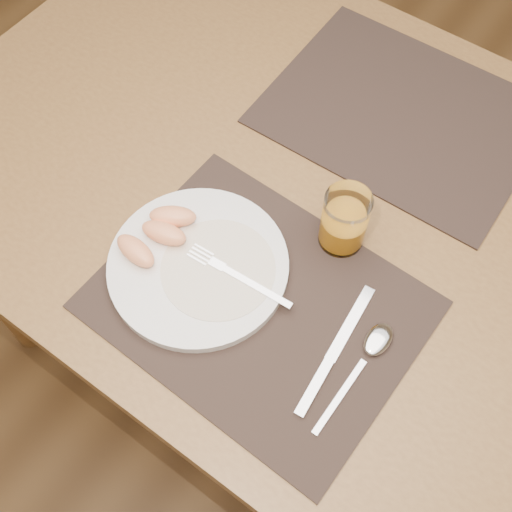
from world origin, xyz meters
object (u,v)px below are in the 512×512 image
object	(u,v)px
placemat_near	(258,304)
juice_glass	(344,222)
spoon	(373,348)
table	(324,225)
fork	(231,272)
plate	(198,266)
knife	(330,360)
placemat_far	(402,114)

from	to	relation	value
placemat_near	juice_glass	xyz separation A→B (m)	(0.04, 0.16, 0.05)
spoon	juice_glass	bearing A→B (deg)	136.08
table	placemat_near	distance (m)	0.24
placemat_near	fork	distance (m)	0.06
placemat_near	plate	distance (m)	0.11
knife	fork	bearing A→B (deg)	172.82
placemat_far	spoon	bearing A→B (deg)	-66.01
placemat_near	placemat_far	xyz separation A→B (m)	(-0.01, 0.44, 0.00)
spoon	table	bearing A→B (deg)	135.76
table	plate	world-z (taller)	plate
table	knife	distance (m)	0.29
placemat_near	juice_glass	world-z (taller)	juice_glass
fork	placemat_near	bearing A→B (deg)	-10.80
spoon	juice_glass	distance (m)	0.19
plate	fork	xyz separation A→B (m)	(0.05, 0.02, 0.01)
plate	juice_glass	size ratio (longest dim) A/B	2.56
placemat_near	plate	xyz separation A→B (m)	(-0.11, -0.00, 0.01)
plate	knife	xyz separation A→B (m)	(0.24, -0.01, -0.01)
placemat_far	plate	xyz separation A→B (m)	(-0.10, -0.44, 0.01)
spoon	knife	bearing A→B (deg)	-128.62
plate	spoon	size ratio (longest dim) A/B	1.41
table	juice_glass	distance (m)	0.16
table	placemat_near	xyz separation A→B (m)	(0.02, -0.22, 0.09)
plate	fork	size ratio (longest dim) A/B	1.54
knife	placemat_far	bearing A→B (deg)	107.19
placemat_near	knife	size ratio (longest dim) A/B	2.04
placemat_near	plate	world-z (taller)	plate
plate	spoon	distance (m)	0.28
juice_glass	table	bearing A→B (deg)	135.03
fork	juice_glass	xyz separation A→B (m)	(0.10, 0.15, 0.03)
fork	knife	xyz separation A→B (m)	(0.19, -0.02, -0.02)
table	spoon	size ratio (longest dim) A/B	7.33
table	fork	size ratio (longest dim) A/B	7.99
juice_glass	placemat_far	bearing A→B (deg)	99.73
placemat_near	juice_glass	bearing A→B (deg)	76.91
placemat_far	juice_glass	distance (m)	0.28
table	placemat_far	xyz separation A→B (m)	(0.01, 0.22, 0.09)
knife	juice_glass	world-z (taller)	juice_glass
fork	juice_glass	world-z (taller)	juice_glass
fork	knife	bearing A→B (deg)	-7.18
table	fork	distance (m)	0.24
knife	juice_glass	distance (m)	0.20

